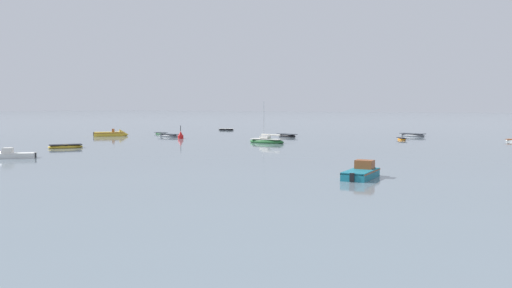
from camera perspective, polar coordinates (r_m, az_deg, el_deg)
motorboat_moored_0 at (r=59.95m, az=-24.85°, el=-1.15°), size 4.11×3.90×1.60m
rowboat_moored_0 at (r=92.66m, az=-9.32°, el=0.90°), size 4.38×1.85×0.67m
rowboat_moored_1 at (r=91.50m, az=3.34°, el=0.91°), size 4.64×3.23×0.70m
motorboat_moored_1 at (r=96.30m, az=-14.97°, el=0.99°), size 5.40×5.76×2.02m
rowboat_moored_4 at (r=100.55m, az=-10.16°, el=1.11°), size 3.36×1.85×0.50m
sailboat_moored_0 at (r=76.00m, az=1.14°, el=0.31°), size 5.61×1.79×6.27m
rowboat_moored_7 at (r=85.83m, az=15.34°, el=0.51°), size 2.48×3.21×0.49m
motorboat_moored_2 at (r=40.89m, az=11.46°, el=-3.10°), size 2.15×5.16×1.91m
rowboat_moored_8 at (r=114.95m, az=-3.22°, el=1.55°), size 3.55×2.19×0.53m
rowboat_moored_9 at (r=96.22m, az=16.41°, el=0.91°), size 4.93×2.81×0.74m
rowboat_moored_10 at (r=71.32m, az=-19.73°, el=-0.27°), size 3.48×4.34×0.67m
channel_buoy at (r=87.10m, az=-8.08°, el=0.88°), size 0.90×0.90×2.30m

